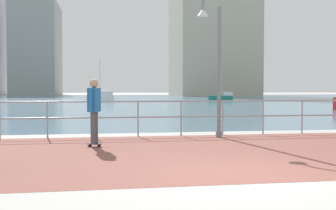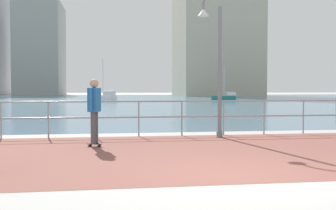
{
  "view_description": "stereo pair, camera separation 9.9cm",
  "coord_description": "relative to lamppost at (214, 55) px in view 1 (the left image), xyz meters",
  "views": [
    {
      "loc": [
        -2.42,
        -6.65,
        1.52
      ],
      "look_at": [
        -0.81,
        3.64,
        1.1
      ],
      "focal_mm": 42.74,
      "sensor_mm": 36.0,
      "label": 1
    },
    {
      "loc": [
        -2.32,
        -6.66,
        1.52
      ],
      "look_at": [
        -0.81,
        3.64,
        1.1
      ],
      "focal_mm": 42.74,
      "sensor_mm": 36.0,
      "label": 2
    }
  ],
  "objects": [
    {
      "name": "skateboarder",
      "position": [
        -3.64,
        -1.54,
        -1.51
      ],
      "size": [
        0.41,
        0.54,
        1.78
      ],
      "color": "black",
      "rests_on": "ground"
    },
    {
      "name": "waterfront_railing",
      "position": [
        -0.92,
        0.61,
        -1.79
      ],
      "size": [
        25.25,
        0.06,
        1.15
      ],
      "color": "#8C99A3",
      "rests_on": "ground"
    },
    {
      "name": "sailboat_ivory",
      "position": [
        -3.9,
        36.09,
        -2.09
      ],
      "size": [
        3.32,
        3.45,
        5.14
      ],
      "color": "white",
      "rests_on": "ground"
    },
    {
      "name": "tower_steel",
      "position": [
        -20.11,
        91.45,
        8.94
      ],
      "size": [
        10.47,
        17.33,
        24.69
      ],
      "color": "#939993",
      "rests_on": "ground"
    },
    {
      "name": "lamppost",
      "position": [
        0.0,
        0.0,
        0.0
      ],
      "size": [
        0.82,
        0.36,
        4.67
      ],
      "color": "slate",
      "rests_on": "ground"
    },
    {
      "name": "ground",
      "position": [
        -0.92,
        34.54,
        -2.58
      ],
      "size": [
        220.0,
        220.0,
        0.0
      ],
      "primitive_type": "plane",
      "color": "#ADAAA5"
    },
    {
      "name": "tower_slate",
      "position": [
        20.36,
        75.19,
        16.21
      ],
      "size": [
        16.99,
        18.0,
        39.25
      ],
      "color": "#B2AD99",
      "rests_on": "ground"
    },
    {
      "name": "brick_paving",
      "position": [
        -0.92,
        -2.73,
        -2.58
      ],
      "size": [
        28.0,
        6.68,
        0.01
      ],
      "primitive_type": "cube",
      "color": "brown",
      "rests_on": "ground"
    },
    {
      "name": "sailboat_yellow",
      "position": [
        11.24,
        36.86,
        -2.17
      ],
      "size": [
        3.2,
        2.12,
        4.32
      ],
      "color": "#197266",
      "rests_on": "ground"
    },
    {
      "name": "harbor_water",
      "position": [
        -0.92,
        45.61,
        -2.58
      ],
      "size": [
        180.0,
        88.0,
        0.0
      ],
      "primitive_type": "cube",
      "color": "slate",
      "rests_on": "ground"
    }
  ]
}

